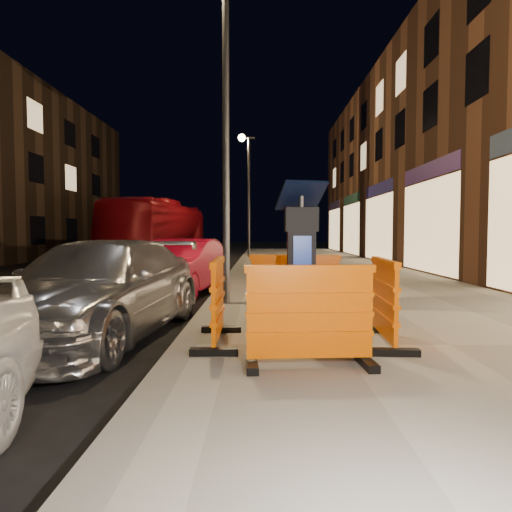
{
  "coord_description": "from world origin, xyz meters",
  "views": [
    {
      "loc": [
        0.87,
        -5.1,
        1.42
      ],
      "look_at": [
        0.8,
        1.0,
        1.1
      ],
      "focal_mm": 32.0,
      "sensor_mm": 36.0,
      "label": 1
    }
  ],
  "objects_px": {
    "car_red": "(181,294)",
    "barrier_kerbside": "(218,301)",
    "bus_doubledecker": "(160,258)",
    "barrier_back": "(295,290)",
    "parking_kiosk": "(301,268)",
    "barrier_bldgside": "(384,301)",
    "car_silver": "(100,337)",
    "barrier_front": "(310,316)"
  },
  "relations": [
    {
      "from": "car_red",
      "to": "barrier_kerbside",
      "type": "bearing_deg",
      "value": -67.07
    },
    {
      "from": "bus_doubledecker",
      "to": "barrier_back",
      "type": "bearing_deg",
      "value": -67.71
    },
    {
      "from": "parking_kiosk",
      "to": "barrier_bldgside",
      "type": "height_order",
      "value": "parking_kiosk"
    },
    {
      "from": "parking_kiosk",
      "to": "car_red",
      "type": "xyz_separation_m",
      "value": [
        -2.28,
        5.19,
        -1.01
      ]
    },
    {
      "from": "car_red",
      "to": "barrier_bldgside",
      "type": "bearing_deg",
      "value": -49.56
    },
    {
      "from": "barrier_kerbside",
      "to": "parking_kiosk",
      "type": "bearing_deg",
      "value": -90.88
    },
    {
      "from": "barrier_back",
      "to": "car_silver",
      "type": "height_order",
      "value": "barrier_back"
    },
    {
      "from": "barrier_bldgside",
      "to": "bus_doubledecker",
      "type": "xyz_separation_m",
      "value": [
        -6.93,
        19.52,
        -0.63
      ]
    },
    {
      "from": "barrier_back",
      "to": "parking_kiosk",
      "type": "bearing_deg",
      "value": -85.88
    },
    {
      "from": "barrier_front",
      "to": "car_red",
      "type": "xyz_separation_m",
      "value": [
        -2.28,
        6.14,
        -0.63
      ]
    },
    {
      "from": "barrier_kerbside",
      "to": "barrier_bldgside",
      "type": "relative_size",
      "value": 1.0
    },
    {
      "from": "parking_kiosk",
      "to": "barrier_kerbside",
      "type": "height_order",
      "value": "parking_kiosk"
    },
    {
      "from": "car_silver",
      "to": "car_red",
      "type": "bearing_deg",
      "value": 91.76
    },
    {
      "from": "barrier_kerbside",
      "to": "barrier_bldgside",
      "type": "xyz_separation_m",
      "value": [
        1.9,
        0.0,
        0.0
      ]
    },
    {
      "from": "barrier_bldgside",
      "to": "barrier_back",
      "type": "bearing_deg",
      "value": 48.12
    },
    {
      "from": "barrier_kerbside",
      "to": "bus_doubledecker",
      "type": "bearing_deg",
      "value": 13.57
    },
    {
      "from": "car_silver",
      "to": "barrier_bldgside",
      "type": "bearing_deg",
      "value": -7.76
    },
    {
      "from": "car_red",
      "to": "car_silver",
      "type": "bearing_deg",
      "value": -86.35
    },
    {
      "from": "car_red",
      "to": "bus_doubledecker",
      "type": "xyz_separation_m",
      "value": [
        -3.7,
        14.33,
        0.0
      ]
    },
    {
      "from": "bus_doubledecker",
      "to": "car_red",
      "type": "bearing_deg",
      "value": -71.1
    },
    {
      "from": "barrier_bldgside",
      "to": "bus_doubledecker",
      "type": "bearing_deg",
      "value": 22.66
    },
    {
      "from": "barrier_bldgside",
      "to": "car_silver",
      "type": "height_order",
      "value": "barrier_bldgside"
    },
    {
      "from": "barrier_kerbside",
      "to": "car_silver",
      "type": "height_order",
      "value": "barrier_kerbside"
    },
    {
      "from": "barrier_front",
      "to": "bus_doubledecker",
      "type": "bearing_deg",
      "value": 102.4
    },
    {
      "from": "parking_kiosk",
      "to": "barrier_back",
      "type": "distance_m",
      "value": 1.02
    },
    {
      "from": "parking_kiosk",
      "to": "barrier_back",
      "type": "bearing_deg",
      "value": 91.12
    },
    {
      "from": "parking_kiosk",
      "to": "bus_doubledecker",
      "type": "relative_size",
      "value": 0.16
    },
    {
      "from": "bus_doubledecker",
      "to": "barrier_kerbside",
      "type": "bearing_deg",
      "value": -71.11
    },
    {
      "from": "parking_kiosk",
      "to": "barrier_kerbside",
      "type": "bearing_deg",
      "value": -178.88
    },
    {
      "from": "car_silver",
      "to": "barrier_back",
      "type": "bearing_deg",
      "value": 7.24
    },
    {
      "from": "barrier_front",
      "to": "car_red",
      "type": "distance_m",
      "value": 6.58
    },
    {
      "from": "bus_doubledecker",
      "to": "barrier_front",
      "type": "bearing_deg",
      "value": -69.27
    },
    {
      "from": "barrier_back",
      "to": "car_red",
      "type": "xyz_separation_m",
      "value": [
        -2.28,
        4.24,
        -0.63
      ]
    },
    {
      "from": "parking_kiosk",
      "to": "barrier_bldgside",
      "type": "distance_m",
      "value": 1.02
    },
    {
      "from": "barrier_front",
      "to": "car_silver",
      "type": "distance_m",
      "value": 3.3
    },
    {
      "from": "barrier_front",
      "to": "car_silver",
      "type": "height_order",
      "value": "barrier_front"
    },
    {
      "from": "bus_doubledecker",
      "to": "car_silver",
      "type": "bearing_deg",
      "value": -75.39
    },
    {
      "from": "barrier_kerbside",
      "to": "car_silver",
      "type": "bearing_deg",
      "value": 60.62
    },
    {
      "from": "barrier_front",
      "to": "barrier_bldgside",
      "type": "height_order",
      "value": "same"
    },
    {
      "from": "barrier_kerbside",
      "to": "car_red",
      "type": "xyz_separation_m",
      "value": [
        -1.33,
        5.19,
        -0.63
      ]
    },
    {
      "from": "parking_kiosk",
      "to": "barrier_front",
      "type": "bearing_deg",
      "value": -88.88
    },
    {
      "from": "barrier_bldgside",
      "to": "car_silver",
      "type": "xyz_separation_m",
      "value": [
        -3.6,
        0.92,
        -0.63
      ]
    }
  ]
}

